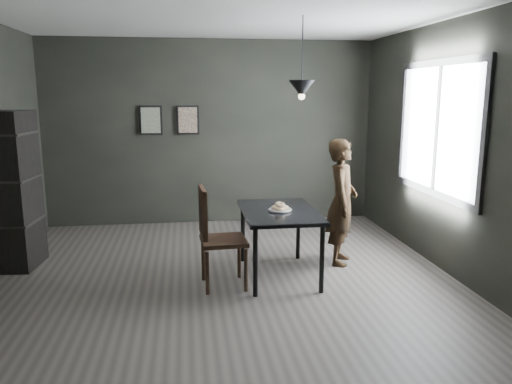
{
  "coord_description": "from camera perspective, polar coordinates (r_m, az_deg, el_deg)",
  "views": [
    {
      "loc": [
        -0.39,
        -5.2,
        2.02
      ],
      "look_at": [
        0.35,
        0.05,
        0.95
      ],
      "focal_mm": 35.0,
      "sensor_mm": 36.0,
      "label": 1
    }
  ],
  "objects": [
    {
      "name": "ground",
      "position": [
        5.6,
        -3.53,
        -9.78
      ],
      "size": [
        5.0,
        5.0,
        0.0
      ],
      "primitive_type": "plane",
      "color": "#383330",
      "rests_on": "ground"
    },
    {
      "name": "back_wall",
      "position": [
        7.74,
        -5.15,
        6.75
      ],
      "size": [
        5.0,
        0.1,
        2.8
      ],
      "primitive_type": "cube",
      "color": "black",
      "rests_on": "ground"
    },
    {
      "name": "ceiling",
      "position": [
        5.28,
        -3.92,
        19.87
      ],
      "size": [
        5.0,
        5.0,
        0.02
      ],
      "color": "silver",
      "rests_on": "ground"
    },
    {
      "name": "window_assembly",
      "position": [
        6.13,
        19.98,
        6.79
      ],
      "size": [
        0.04,
        1.96,
        1.56
      ],
      "color": "white",
      "rests_on": "ground"
    },
    {
      "name": "cafe_table",
      "position": [
        5.47,
        2.67,
        -2.89
      ],
      "size": [
        0.8,
        1.2,
        0.75
      ],
      "color": "black",
      "rests_on": "ground"
    },
    {
      "name": "white_plate",
      "position": [
        5.41,
        2.76,
        -2.12
      ],
      "size": [
        0.23,
        0.23,
        0.01
      ],
      "primitive_type": "cylinder",
      "color": "white",
      "rests_on": "cafe_table"
    },
    {
      "name": "donut_pile",
      "position": [
        5.4,
        2.77,
        -1.74
      ],
      "size": [
        0.19,
        0.19,
        0.09
      ],
      "rotation": [
        0.0,
        0.0,
        0.31
      ],
      "color": "beige",
      "rests_on": "white_plate"
    },
    {
      "name": "woman",
      "position": [
        5.96,
        9.78,
        -1.13
      ],
      "size": [
        0.53,
        0.64,
        1.49
      ],
      "primitive_type": "imported",
      "rotation": [
        0.0,
        0.0,
        1.2
      ],
      "color": "black",
      "rests_on": "ground"
    },
    {
      "name": "wood_chair",
      "position": [
        5.19,
        -4.78,
        -4.45
      ],
      "size": [
        0.49,
        0.49,
        1.07
      ],
      "rotation": [
        0.0,
        0.0,
        0.07
      ],
      "color": "black",
      "rests_on": "ground"
    },
    {
      "name": "shelf_unit",
      "position": [
        6.34,
        -25.6,
        0.16
      ],
      "size": [
        0.41,
        0.64,
        1.81
      ],
      "primitive_type": "cube",
      "rotation": [
        0.0,
        0.0,
        -0.11
      ],
      "color": "black",
      "rests_on": "ground"
    },
    {
      "name": "pendant_lamp",
      "position": [
        5.45,
        5.25,
        11.68
      ],
      "size": [
        0.28,
        0.28,
        0.86
      ],
      "color": "black",
      "rests_on": "ground"
    },
    {
      "name": "framed_print_left",
      "position": [
        7.7,
        -11.93,
        8.02
      ],
      "size": [
        0.34,
        0.04,
        0.44
      ],
      "color": "black",
      "rests_on": "ground"
    },
    {
      "name": "framed_print_right",
      "position": [
        7.68,
        -7.8,
        8.15
      ],
      "size": [
        0.34,
        0.04,
        0.44
      ],
      "color": "black",
      "rests_on": "ground"
    }
  ]
}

